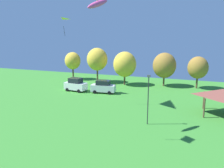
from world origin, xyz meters
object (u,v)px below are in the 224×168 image
treeline_tree_4 (198,68)px  treeline_tree_0 (73,61)px  treeline_tree_2 (125,64)px  park_pavilion (223,93)px  treeline_tree_3 (164,65)px  parked_car_leftmost (76,85)px  kite_flying_5 (61,21)px  treeline_tree_1 (97,59)px  kite_flying_6 (98,4)px  light_post_1 (148,97)px  parked_car_second_from_left (103,87)px

treeline_tree_4 → treeline_tree_0: bearing=-179.8°
treeline_tree_2 → treeline_tree_4: bearing=7.1°
park_pavilion → treeline_tree_3: size_ratio=0.86×
parked_car_leftmost → park_pavilion: bearing=-5.0°
kite_flying_5 → park_pavilion: bearing=-5.1°
treeline_tree_0 → treeline_tree_1: (6.81, -1.23, 0.75)m
treeline_tree_4 → park_pavilion: bearing=-77.6°
kite_flying_5 → kite_flying_6: (12.08, -12.46, 1.06)m
kite_flying_5 → park_pavilion: size_ratio=0.47×
kite_flying_6 → light_post_1: bearing=34.8°
treeline_tree_3 → kite_flying_6: bearing=-98.5°
treeline_tree_1 → treeline_tree_4: 20.99m
kite_flying_6 → park_pavilion: bearing=36.6°
kite_flying_6 → treeline_tree_0: 32.26m
kite_flying_6 → treeline_tree_0: bearing=124.5°
parked_car_second_from_left → light_post_1: bearing=-54.9°
kite_flying_6 → treeline_tree_1: bearing=113.7°
treeline_tree_0 → treeline_tree_3: size_ratio=0.93×
treeline_tree_3 → treeline_tree_4: 6.48m
kite_flying_5 → treeline_tree_3: size_ratio=0.40×
parked_car_leftmost → treeline_tree_2: size_ratio=0.63×
park_pavilion → treeline_tree_2: bearing=142.7°
kite_flying_6 → treeline_tree_4: kite_flying_6 is taller
parked_car_leftmost → kite_flying_5: bearing=-98.9°
parked_car_second_from_left → treeline_tree_4: treeline_tree_4 is taller
park_pavilion → light_post_1: light_post_1 is taller
parked_car_second_from_left → light_post_1: size_ratio=0.76×
kite_flying_5 → light_post_1: size_ratio=0.46×
kite_flying_6 → treeline_tree_1: (-10.65, 24.21, -8.66)m
light_post_1 → treeline_tree_4: (5.37, 22.14, 0.70)m
parked_car_leftmost → treeline_tree_2: treeline_tree_2 is taller
treeline_tree_4 → parked_car_second_from_left: bearing=-148.4°
kite_flying_6 → light_post_1: 11.94m
parked_car_leftmost → parked_car_second_from_left: size_ratio=0.96×
light_post_1 → treeline_tree_1: bearing=126.8°
kite_flying_5 → treeline_tree_2: size_ratio=0.40×
treeline_tree_0 → treeline_tree_3: treeline_tree_3 is taller
kite_flying_6 → treeline_tree_3: bearing=81.5°
parked_car_second_from_left → treeline_tree_1: 10.58m
parked_car_leftmost → treeline_tree_4: size_ratio=0.69×
kite_flying_6 → parked_car_second_from_left: bearing=110.3°
treeline_tree_0 → treeline_tree_1: treeline_tree_1 is taller
kite_flying_5 → treeline_tree_3: (15.89, 12.89, -8.41)m
treeline_tree_2 → kite_flying_6: bearing=-80.0°
parked_car_leftmost → park_pavilion: park_pavilion is taller
kite_flying_5 → light_post_1: 21.37m
light_post_1 → kite_flying_6: bearing=-145.2°
treeline_tree_0 → treeline_tree_4: treeline_tree_0 is taller
kite_flying_5 → treeline_tree_1: size_ratio=0.37×
kite_flying_5 → treeline_tree_0: bearing=112.5°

